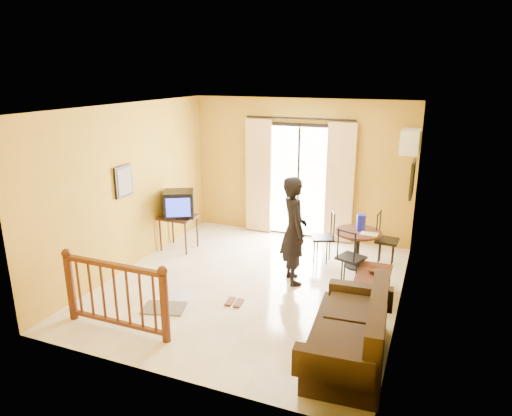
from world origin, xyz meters
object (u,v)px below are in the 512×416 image
at_px(coffee_table, 373,281).
at_px(television, 179,204).
at_px(dining_table, 358,239).
at_px(sofa, 353,336).
at_px(standing_person, 294,231).

bearing_deg(coffee_table, television, 170.59).
relative_size(dining_table, coffee_table, 0.91).
relative_size(television, dining_table, 0.90).
relative_size(sofa, standing_person, 1.06).
height_order(television, coffee_table, television).
relative_size(television, sofa, 0.39).
distance_m(dining_table, coffee_table, 1.13).
bearing_deg(standing_person, sofa, -176.64).
distance_m(coffee_table, sofa, 1.70).
height_order(dining_table, sofa, sofa).
relative_size(coffee_table, sofa, 0.47).
bearing_deg(coffee_table, standing_person, 177.14).
bearing_deg(sofa, standing_person, 121.94).
height_order(television, standing_person, standing_person).
height_order(coffee_table, standing_person, standing_person).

